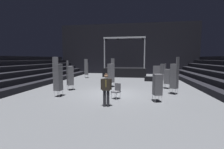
% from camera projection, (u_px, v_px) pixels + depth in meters
% --- Properties ---
extents(ground_plane, '(22.00, 30.00, 0.10)m').
position_uv_depth(ground_plane, '(112.00, 94.00, 11.07)').
color(ground_plane, '#515459').
extents(arena_end_wall, '(22.00, 0.30, 8.00)m').
position_uv_depth(arena_end_wall, '(127.00, 49.00, 25.39)').
color(arena_end_wall, black).
rests_on(arena_end_wall, ground_plane).
extents(bleacher_bank_left, '(4.50, 24.00, 2.70)m').
position_uv_depth(bleacher_bank_left, '(12.00, 72.00, 13.30)').
color(bleacher_bank_left, black).
rests_on(bleacher_bank_left, ground_plane).
extents(stage_riser, '(5.68, 3.19, 5.22)m').
position_uv_depth(stage_riser, '(125.00, 72.00, 21.86)').
color(stage_riser, black).
rests_on(stage_riser, ground_plane).
extents(man_with_tie, '(0.57, 0.26, 1.72)m').
position_uv_depth(man_with_tie, '(106.00, 88.00, 7.99)').
color(man_with_tie, black).
rests_on(man_with_tie, ground_plane).
extents(chair_stack_front_left, '(0.62, 0.62, 2.56)m').
position_uv_depth(chair_stack_front_left, '(174.00, 76.00, 10.77)').
color(chair_stack_front_left, '#B2B5BA').
rests_on(chair_stack_front_left, ground_plane).
extents(chair_stack_front_right, '(0.58, 0.58, 2.05)m').
position_uv_depth(chair_stack_front_right, '(167.00, 76.00, 12.82)').
color(chair_stack_front_right, '#B2B5BA').
rests_on(chair_stack_front_right, ground_plane).
extents(chair_stack_mid_left, '(0.50, 0.50, 2.56)m').
position_uv_depth(chair_stack_mid_left, '(58.00, 77.00, 10.08)').
color(chair_stack_mid_left, '#B2B5BA').
rests_on(chair_stack_mid_left, ground_plane).
extents(chair_stack_mid_right, '(0.61, 0.61, 1.96)m').
position_uv_depth(chair_stack_mid_right, '(160.00, 74.00, 14.97)').
color(chair_stack_mid_right, '#B2B5BA').
rests_on(chair_stack_mid_right, ground_plane).
extents(chair_stack_mid_centre, '(0.62, 0.62, 2.48)m').
position_uv_depth(chair_stack_mid_centre, '(111.00, 73.00, 13.51)').
color(chair_stack_mid_centre, '#B2B5BA').
rests_on(chair_stack_mid_centre, ground_plane).
extents(chair_stack_rear_left, '(0.54, 0.54, 2.05)m').
position_uv_depth(chair_stack_rear_left, '(157.00, 84.00, 8.85)').
color(chair_stack_rear_left, '#B2B5BA').
rests_on(chair_stack_rear_left, ground_plane).
extents(chair_stack_rear_right, '(0.52, 0.52, 2.39)m').
position_uv_depth(chair_stack_rear_right, '(86.00, 69.00, 19.94)').
color(chair_stack_rear_right, '#B2B5BA').
rests_on(chair_stack_rear_right, ground_plane).
extents(chair_stack_rear_centre, '(0.62, 0.62, 2.31)m').
position_uv_depth(chair_stack_rear_centre, '(70.00, 75.00, 12.17)').
color(chair_stack_rear_centre, '#B2B5BA').
rests_on(chair_stack_rear_centre, ground_plane).
extents(equipment_road_case, '(0.96, 0.70, 0.49)m').
position_uv_depth(equipment_road_case, '(149.00, 79.00, 17.22)').
color(equipment_road_case, black).
rests_on(equipment_road_case, ground_plane).
extents(loose_chair_near_man, '(0.59, 0.59, 0.95)m').
position_uv_depth(loose_chair_near_man, '(117.00, 90.00, 9.62)').
color(loose_chair_near_man, '#B2B5BA').
rests_on(loose_chair_near_man, ground_plane).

